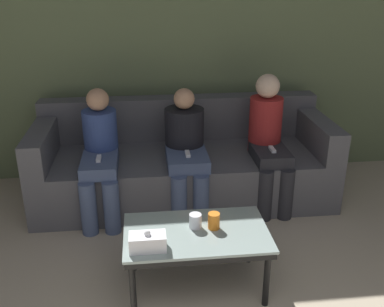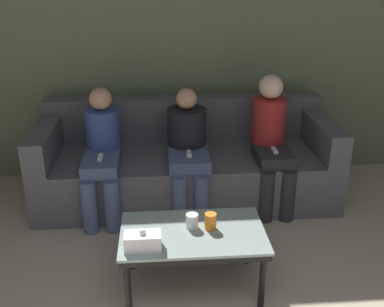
% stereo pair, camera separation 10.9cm
% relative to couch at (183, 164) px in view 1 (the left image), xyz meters
% --- Properties ---
extents(wall_back, '(12.00, 0.06, 2.60)m').
position_rel_couch_xyz_m(wall_back, '(0.00, 0.57, 0.99)').
color(wall_back, '#60704C').
rests_on(wall_back, ground_plane).
extents(couch, '(2.62, 0.99, 0.85)m').
position_rel_couch_xyz_m(couch, '(0.00, 0.00, 0.00)').
color(couch, '#515156').
rests_on(couch, ground_plane).
extents(coffee_table, '(0.92, 0.56, 0.43)m').
position_rel_couch_xyz_m(coffee_table, '(-0.05, -1.34, 0.07)').
color(coffee_table, '#8C9E99').
rests_on(coffee_table, ground_plane).
extents(cup_near_left, '(0.08, 0.08, 0.10)m').
position_rel_couch_xyz_m(cup_near_left, '(-0.05, -1.30, 0.16)').
color(cup_near_left, silver).
rests_on(cup_near_left, coffee_table).
extents(cup_near_right, '(0.08, 0.08, 0.11)m').
position_rel_couch_xyz_m(cup_near_right, '(0.07, -1.32, 0.17)').
color(cup_near_right, orange).
rests_on(cup_near_right, coffee_table).
extents(tissue_box, '(0.22, 0.12, 0.13)m').
position_rel_couch_xyz_m(tissue_box, '(-0.36, -1.51, 0.17)').
color(tissue_box, white).
rests_on(tissue_box, coffee_table).
extents(seated_person_left_end, '(0.31, 0.70, 1.07)m').
position_rel_couch_xyz_m(seated_person_left_end, '(-0.72, -0.26, 0.26)').
color(seated_person_left_end, '#47567A').
rests_on(seated_person_left_end, ground_plane).
extents(seated_person_mid_left, '(0.34, 0.69, 1.05)m').
position_rel_couch_xyz_m(seated_person_mid_left, '(0.00, -0.23, 0.26)').
color(seated_person_mid_left, '#47567A').
rests_on(seated_person_mid_left, ground_plane).
extents(seated_person_mid_right, '(0.31, 0.64, 1.15)m').
position_rel_couch_xyz_m(seated_person_mid_right, '(0.72, -0.22, 0.30)').
color(seated_person_mid_right, '#28282D').
rests_on(seated_person_mid_right, ground_plane).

